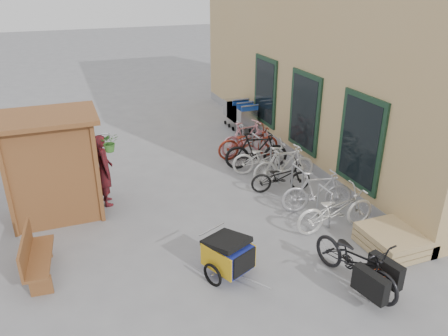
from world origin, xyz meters
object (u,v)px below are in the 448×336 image
object	(u,v)px
cargo_bike	(357,261)
bike_3	(284,164)
bike_6	(248,142)
pallet_stack	(391,241)
person_kiosk	(104,170)
child_trailer	(228,254)
kiosk	(46,153)
bike_4	(264,157)
bike_7	(246,138)
bike_2	(281,177)
bench	(34,256)
bike_0	(336,210)
shopping_carts	(240,112)
bike_1	(317,192)
bike_5	(256,151)

from	to	relation	value
cargo_bike	bike_3	distance (m)	4.27
bike_3	bike_6	size ratio (longest dim) A/B	0.92
pallet_stack	person_kiosk	distance (m)	6.55
pallet_stack	bike_3	world-z (taller)	bike_3
pallet_stack	child_trailer	size ratio (longest dim) A/B	0.83
kiosk	bike_4	world-z (taller)	kiosk
person_kiosk	bike_7	distance (m)	4.74
cargo_bike	bike_2	bearing A→B (deg)	71.27
child_trailer	bench	bearing A→B (deg)	135.67
bench	kiosk	bearing A→B (deg)	84.71
kiosk	bike_0	size ratio (longest dim) A/B	1.34
bench	bike_3	distance (m)	6.41
person_kiosk	bike_2	size ratio (longest dim) A/B	1.14
person_kiosk	bike_2	xyz separation A→B (m)	(4.23, -0.94, -0.48)
bike_6	shopping_carts	bearing A→B (deg)	-11.63
bike_0	bike_7	world-z (taller)	bike_7
pallet_stack	bike_0	bearing A→B (deg)	120.44
shopping_carts	child_trailer	size ratio (longest dim) A/B	1.22
cargo_bike	bike_3	xyz separation A→B (m)	(0.78, 4.19, 0.03)
bike_1	bike_3	world-z (taller)	bike_3
cargo_bike	shopping_carts	bearing A→B (deg)	69.44
bike_2	bike_7	world-z (taller)	bike_7
bench	shopping_carts	size ratio (longest dim) A/B	0.82
pallet_stack	cargo_bike	xyz separation A→B (m)	(-1.33, -0.65, 0.28)
pallet_stack	bench	distance (m)	6.87
bike_1	bike_3	size ratio (longest dim) A/B	0.98
pallet_stack	bike_4	world-z (taller)	bike_4
person_kiosk	kiosk	bearing A→B (deg)	95.24
bike_3	person_kiosk	bearing A→B (deg)	87.96
cargo_bike	bike_1	world-z (taller)	bike_1
bike_6	bike_7	bearing A→B (deg)	-5.48
child_trailer	bike_0	world-z (taller)	bike_0
bike_5	shopping_carts	bearing A→B (deg)	-0.58
bike_1	child_trailer	bearing A→B (deg)	131.54
person_kiosk	bike_1	distance (m)	5.04
cargo_bike	bike_4	distance (m)	4.94
person_kiosk	bike_5	size ratio (longest dim) A/B	0.98
shopping_carts	bike_5	bearing A→B (deg)	-104.61
child_trailer	bike_6	bearing A→B (deg)	38.35
bike_1	bike_2	size ratio (longest dim) A/B	1.09
bench	bike_7	distance (m)	7.26
bench	child_trailer	bearing A→B (deg)	-15.46
bike_2	bike_4	world-z (taller)	bike_4
bike_7	bike_3	bearing A→B (deg)	174.52
kiosk	shopping_carts	xyz separation A→B (m)	(6.28, 4.03, -0.89)
child_trailer	bike_7	world-z (taller)	bike_7
bike_2	bike_7	xyz separation A→B (m)	(0.18, 2.64, 0.12)
person_kiosk	bike_1	xyz separation A→B (m)	(4.54, -2.15, -0.37)
kiosk	person_kiosk	bearing A→B (deg)	8.77
kiosk	bike_7	bearing A→B (deg)	18.56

